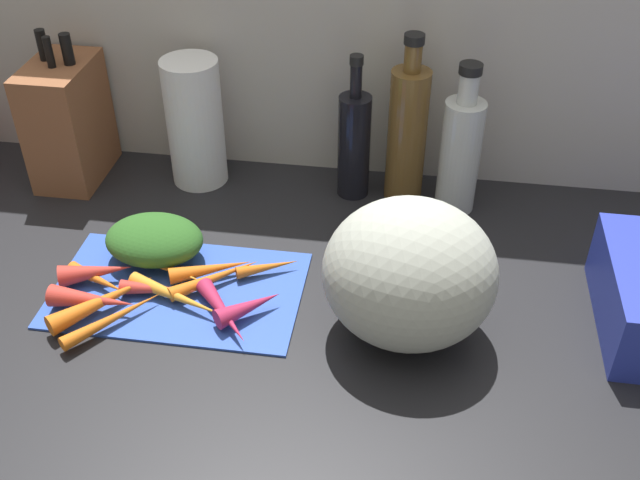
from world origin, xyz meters
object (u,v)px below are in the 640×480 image
Objects in this scene: bottle_2 at (460,152)px; paper_towel_roll at (195,123)px; bottle_0 at (354,143)px; carrot_9 at (178,297)px; bottle_1 at (407,132)px; carrot_11 at (98,280)px; winter_squash at (409,274)px; carrot_7 at (92,300)px; carrot_5 at (114,318)px; cutting_board at (178,289)px; carrot_3 at (223,312)px; carrot_12 at (159,264)px; carrot_4 at (159,289)px; carrot_2 at (103,301)px; carrot_8 at (249,307)px; carrot_6 at (96,272)px; carrot_1 at (210,269)px; knife_block at (68,121)px; carrot_0 at (215,278)px; carrot_10 at (268,267)px.

paper_towel_roll is at bearing 177.25° from bottle_2.
paper_towel_roll is 29.27cm from bottle_0.
carrot_9 is 0.56× the size of bottle_1.
carrot_11 is 0.37× the size of bottle_1.
carrot_7 is at bearing -176.36° from winter_squash.
carrot_7 reaches higher than carrot_5.
carrot_3 reaches higher than cutting_board.
carrot_12 reaches higher than carrot_11.
carrot_4 reaches higher than carrot_5.
carrot_2 is 0.71× the size of paper_towel_roll.
bottle_2 is (18.63, -1.87, 1.01)cm from bottle_0.
carrot_5 is at bearing -125.63° from cutting_board.
carrot_7 is at bearing -174.66° from carrot_8.
carrot_6 is 25.80cm from carrot_8.
winter_squash is 36.52cm from bottle_1.
bottle_1 is (28.58, 29.21, 10.86)cm from carrot_1.
carrot_9 is (12.21, 3.11, -0.53)cm from carrot_7.
carrot_7 is 0.48× the size of bottle_2.
carrot_7 is at bearing -153.11° from carrot_4.
carrot_12 reaches higher than cutting_board.
bottle_0 reaches higher than carrot_9.
bottle_2 is (51.87, 36.68, 9.01)cm from carrot_2.
carrot_3 is 1.28× the size of carrot_6.
cutting_board is at bearing -126.70° from bottle_0.
bottle_1 is at bearing 58.06° from carrot_3.
knife_block is (-22.34, 39.84, 9.56)cm from carrot_5.
carrot_6 reaches higher than carrot_2.
bottle_0 is at bearing 72.80° from carrot_8.
carrot_8 is 0.43× the size of winter_squash.
carrot_0 is 46.06cm from knife_block.
carrot_3 is at bearing -175.18° from winter_squash.
bottle_2 reaches higher than carrot_1.
carrot_3 is 19.95cm from carrot_7.
cutting_board is 11.70cm from carrot_5.
carrot_10 is at bearing 37.11° from carrot_5.
bottle_2 is at bearing 37.65° from carrot_0.
carrot_4 is at bearing -72.83° from carrot_12.
carrot_2 is 64.17cm from bottle_2.
knife_block is (-26.88, 32.73, 9.48)cm from carrot_4.
bottle_1 is (35.23, 34.88, 11.06)cm from carrot_4.
carrot_8 is at bearing -44.57° from carrot_1.
bottle_2 reaches higher than carrot_7.
carrot_3 is at bearing -111.36° from bottle_0.
carrot_1 is at bearing -71.20° from paper_towel_roll.
bottle_2 is at bearing 35.95° from carrot_4.
cutting_board is 3.27× the size of carrot_4.
carrot_11 is at bearing 170.86° from carrot_9.
carrot_6 is 0.41× the size of bottle_0.
carrot_8 is at bearing -20.13° from cutting_board.
carrot_9 is at bearing -12.75° from carrot_6.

